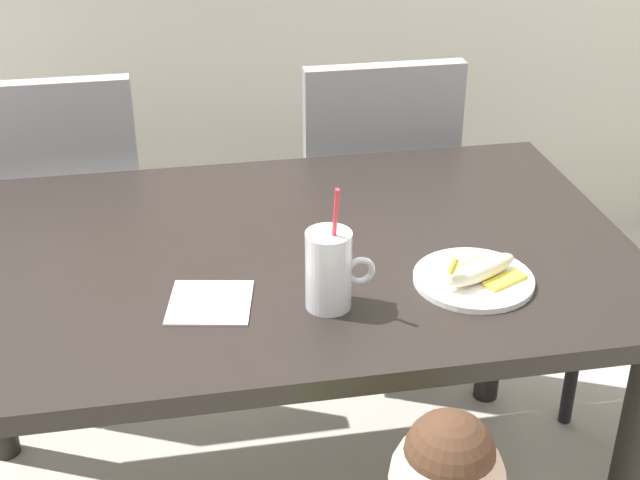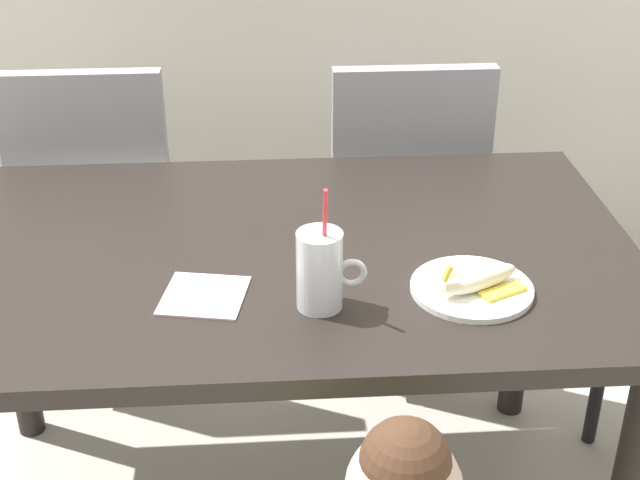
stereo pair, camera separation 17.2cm
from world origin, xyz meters
The scene contains 7 objects.
dining_table centered at (0.00, 0.00, 0.66)m, with size 1.50×0.90×0.76m.
dining_chair_left centered at (-0.46, 0.67, 0.54)m, with size 0.44×0.45×0.96m.
dining_chair_right centered at (0.38, 0.65, 0.54)m, with size 0.44×0.45×0.96m.
milk_cup centered at (0.09, -0.23, 0.83)m, with size 0.13×0.08×0.25m.
snack_plate centered at (0.37, -0.20, 0.76)m, with size 0.23×0.23×0.01m, color white.
peeled_banana centered at (0.39, -0.21, 0.79)m, with size 0.18×0.13×0.07m.
paper_napkin centered at (-0.13, -0.18, 0.76)m, with size 0.15×0.15×0.00m, color silver.
Camera 1 is at (-0.18, -1.57, 1.64)m, focal length 49.88 mm.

